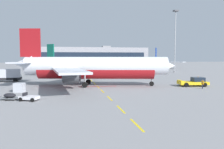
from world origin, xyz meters
TOP-DOWN VIEW (x-y plane):
  - ground at (40.00, 40.00)m, footprint 400.00×400.00m
  - apron_paint_markings at (18.00, 37.21)m, footprint 8.00×94.59m
  - airliner_foreground at (17.25, 23.29)m, footprint 34.57×33.78m
  - pushback_tug at (38.15, 18.60)m, footprint 6.36×3.88m
  - airliner_mid_left at (56.13, 86.77)m, footprint 29.39×31.15m
  - airliner_far_center at (13.71, 60.73)m, footprint 26.74×28.00m
  - catering_truck at (-3.03, 35.92)m, footprint 7.06×2.81m
  - baggage_train at (2.30, 10.56)m, footprint 11.25×5.90m
  - ground_crew_worker at (37.73, 14.86)m, footprint 0.30×0.70m
  - uld_cargo_container at (3.47, 17.45)m, footprint 1.93×1.90m
  - apron_light_mast_far at (54.03, 58.56)m, footprint 1.80×1.80m
  - terminal_satellite at (28.41, 140.57)m, footprint 79.85×28.05m

SIDE VIEW (x-z plane):
  - ground at x=40.00m, z-range 0.00..0.00m
  - apron_paint_markings at x=18.00m, z-range 0.00..0.01m
  - baggage_train at x=2.30m, z-range -0.04..1.10m
  - uld_cargo_container at x=3.47m, z-range 0.00..1.60m
  - pushback_tug at x=38.15m, z-range -0.14..1.94m
  - ground_crew_worker at x=37.73m, z-range 0.12..1.86m
  - catering_truck at x=-3.03m, z-range 0.08..3.22m
  - airliner_far_center at x=13.71m, z-range -2.01..9.41m
  - airliner_mid_left at x=56.13m, z-range -2.03..9.50m
  - airliner_foreground at x=17.25m, z-range -2.15..10.05m
  - terminal_satellite at x=28.41m, z-range -0.79..13.65m
  - apron_light_mast_far at x=54.03m, z-range 3.02..27.59m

